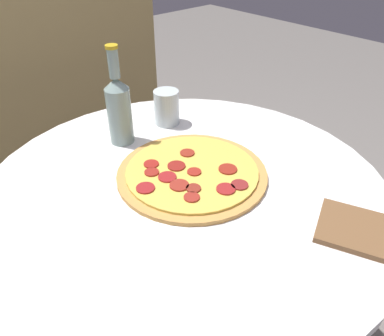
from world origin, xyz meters
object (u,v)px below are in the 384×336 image
(beer_bottle, at_px, (119,107))
(drinking_glass, at_px, (167,107))
(pizza, at_px, (192,173))
(pizza_paddle, at_px, (372,234))

(beer_bottle, distance_m, drinking_glass, 0.16)
(pizza, height_order, drinking_glass, drinking_glass)
(beer_bottle, height_order, pizza_paddle, beer_bottle)
(drinking_glass, bearing_deg, beer_bottle, -179.42)
(pizza, height_order, beer_bottle, beer_bottle)
(drinking_glass, bearing_deg, pizza_paddle, -89.94)
(pizza, xyz_separation_m, pizza_paddle, (0.12, -0.37, -0.00))
(pizza, bearing_deg, pizza_paddle, -71.94)
(pizza_paddle, distance_m, drinking_glass, 0.62)
(pizza, xyz_separation_m, drinking_glass, (0.12, 0.24, 0.04))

